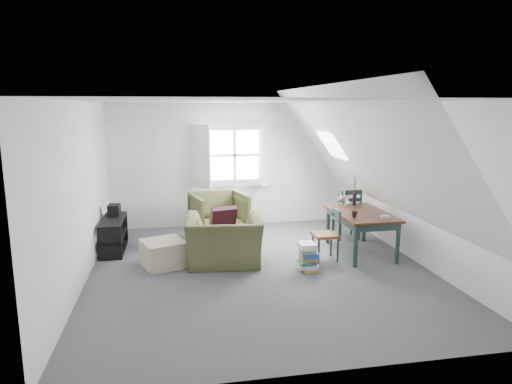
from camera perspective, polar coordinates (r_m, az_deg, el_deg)
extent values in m
plane|color=#48494D|center=(6.97, 0.52, -9.69)|extent=(5.50, 5.50, 0.00)
plane|color=white|center=(6.54, 0.55, 11.32)|extent=(5.50, 5.50, 0.00)
plane|color=silver|center=(9.32, -2.72, 3.42)|extent=(5.00, 0.00, 5.00)
plane|color=silver|center=(4.05, 8.08, -6.35)|extent=(5.00, 0.00, 5.00)
plane|color=silver|center=(6.64, -21.16, -0.26)|extent=(0.00, 5.50, 5.50)
plane|color=silver|center=(7.53, 19.56, 1.06)|extent=(0.00, 5.50, 5.50)
plane|color=white|center=(6.45, -13.14, 4.60)|extent=(3.19, 5.50, 4.48)
plane|color=white|center=(7.03, 13.09, 5.09)|extent=(3.19, 5.50, 4.48)
cube|color=white|center=(9.28, -2.71, 4.63)|extent=(1.30, 0.04, 1.30)
cube|color=white|center=(9.06, -6.85, 4.42)|extent=(0.35, 0.35, 1.25)
cube|color=white|center=(9.24, 1.62, 4.62)|extent=(0.35, 0.35, 1.25)
cube|color=white|center=(9.27, -2.71, 4.63)|extent=(1.00, 0.02, 1.00)
cube|color=white|center=(9.25, -2.69, 4.61)|extent=(1.08, 0.04, 0.05)
cube|color=white|center=(9.25, -2.69, 4.61)|extent=(0.05, 0.04, 1.08)
cube|color=white|center=(8.24, 9.46, 5.79)|extent=(0.35, 0.75, 0.47)
imported|color=#474C28|center=(7.25, -3.94, -8.91)|extent=(1.26, 1.13, 0.75)
imported|color=#474C28|center=(8.58, -4.63, -5.78)|extent=(1.12, 1.14, 0.87)
cube|color=#3D101E|center=(7.20, -4.15, -3.45)|extent=(0.45, 0.32, 0.42)
cube|color=tan|center=(7.21, -11.47, -7.53)|extent=(0.77, 0.77, 0.40)
cube|color=#331B11|center=(7.75, 13.03, -2.61)|extent=(0.84, 1.40, 0.04)
cube|color=#1E332F|center=(7.76, 13.01, -3.14)|extent=(0.75, 1.31, 0.11)
cylinder|color=#1E332F|center=(7.15, 12.35, -6.61)|extent=(0.07, 0.07, 0.66)
cylinder|color=#1E332F|center=(7.44, 17.30, -6.17)|extent=(0.07, 0.07, 0.66)
cylinder|color=#1E332F|center=(8.27, 8.99, -4.12)|extent=(0.07, 0.07, 0.66)
cylinder|color=#1E332F|center=(8.52, 13.40, -3.84)|extent=(0.07, 0.07, 0.66)
sphere|color=silver|center=(8.07, 10.82, -1.07)|extent=(0.20, 0.20, 0.20)
cylinder|color=silver|center=(8.05, 10.85, -0.20)|extent=(0.06, 0.06, 0.11)
cylinder|color=black|center=(8.25, 12.19, -0.85)|extent=(0.07, 0.07, 0.22)
cylinder|color=#3F2D1E|center=(8.21, 12.26, 0.81)|extent=(0.03, 0.05, 0.40)
cylinder|color=#3F2D1E|center=(8.22, 12.32, 0.83)|extent=(0.04, 0.05, 0.39)
cylinder|color=#3F2D1E|center=(8.20, 12.22, 0.80)|extent=(0.05, 0.07, 0.39)
imported|color=black|center=(7.38, 12.18, -3.09)|extent=(0.11, 0.11, 0.09)
cube|color=white|center=(7.43, 15.84, -3.01)|extent=(0.14, 0.11, 0.04)
cube|color=brown|center=(8.65, 11.28, -2.56)|extent=(0.44, 0.44, 0.05)
cylinder|color=#1E332F|center=(8.94, 11.87, -3.80)|extent=(0.04, 0.04, 0.45)
cylinder|color=#1E332F|center=(8.62, 12.77, -4.37)|extent=(0.04, 0.04, 0.45)
cylinder|color=#1E332F|center=(8.81, 9.70, -3.93)|extent=(0.04, 0.04, 0.45)
cylinder|color=#1E332F|center=(8.49, 10.53, -4.53)|extent=(0.04, 0.04, 0.45)
cylinder|color=#1E332F|center=(8.49, 12.96, -1.28)|extent=(0.04, 0.04, 0.48)
cylinder|color=#1E332F|center=(8.35, 10.70, -1.38)|extent=(0.04, 0.04, 0.48)
cube|color=#1E332F|center=(8.38, 11.89, -0.06)|extent=(0.36, 0.03, 0.08)
cube|color=#1E332F|center=(8.41, 11.85, -0.98)|extent=(0.36, 0.03, 0.06)
cube|color=brown|center=(7.36, 8.67, -5.32)|extent=(0.39, 0.39, 0.05)
cylinder|color=#1E332F|center=(7.52, 7.10, -6.66)|extent=(0.03, 0.03, 0.40)
cylinder|color=#1E332F|center=(7.61, 9.36, -6.49)|extent=(0.03, 0.03, 0.40)
cylinder|color=#1E332F|center=(7.23, 7.85, -7.37)|extent=(0.03, 0.03, 0.40)
cylinder|color=#1E332F|center=(7.33, 10.19, -7.19)|extent=(0.03, 0.03, 0.40)
cylinder|color=#1E332F|center=(7.51, 9.58, -3.43)|extent=(0.03, 0.03, 0.41)
cylinder|color=#1E332F|center=(7.22, 10.43, -4.02)|extent=(0.03, 0.03, 0.41)
cube|color=#1E332F|center=(7.33, 10.04, -2.47)|extent=(0.03, 0.31, 0.07)
cube|color=#1E332F|center=(7.35, 10.01, -3.37)|extent=(0.03, 0.31, 0.06)
cube|color=black|center=(8.22, -17.25, -6.88)|extent=(0.36, 1.08, 0.03)
cube|color=black|center=(8.15, -17.35, -5.15)|extent=(0.36, 1.08, 0.03)
cube|color=black|center=(8.08, -17.46, -3.30)|extent=(0.36, 1.08, 0.03)
cube|color=black|center=(7.65, -17.81, -6.22)|extent=(0.36, 0.03, 0.54)
cube|color=black|center=(8.66, -16.96, -4.21)|extent=(0.36, 0.03, 0.54)
cube|color=#264C99|center=(7.90, -17.55, -6.87)|extent=(0.16, 0.18, 0.20)
cube|color=red|center=(8.28, -17.22, -6.04)|extent=(0.16, 0.22, 0.20)
cube|color=white|center=(7.95, -17.55, -4.75)|extent=(0.16, 0.20, 0.18)
cube|color=black|center=(8.30, -17.30, -2.21)|extent=(0.21, 0.27, 0.21)
cube|color=#B29933|center=(7.00, 6.61, -9.51)|extent=(0.22, 0.29, 0.04)
cube|color=white|center=(7.00, 6.34, -9.21)|extent=(0.28, 0.32, 0.04)
cube|color=white|center=(6.98, 6.71, -8.97)|extent=(0.24, 0.31, 0.04)
cube|color=#337F4C|center=(6.96, 6.28, -8.73)|extent=(0.24, 0.29, 0.03)
cube|color=#264C99|center=(6.93, 6.53, -8.56)|extent=(0.26, 0.33, 0.03)
cube|color=#B29933|center=(6.95, 6.47, -8.30)|extent=(0.22, 0.29, 0.03)
cube|color=#B29933|center=(6.96, 6.48, -8.00)|extent=(0.26, 0.32, 0.04)
cube|color=#264C99|center=(6.91, 6.79, -7.79)|extent=(0.26, 0.33, 0.04)
cube|color=#264C99|center=(6.89, 6.62, -7.52)|extent=(0.26, 0.32, 0.03)
cube|color=#B29933|center=(6.93, 6.44, -7.10)|extent=(0.24, 0.30, 0.04)
cube|color=white|center=(6.91, 6.37, -6.81)|extent=(0.24, 0.27, 0.04)
cube|color=white|center=(6.90, 6.41, -6.48)|extent=(0.24, 0.29, 0.03)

